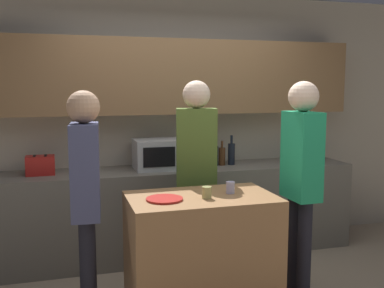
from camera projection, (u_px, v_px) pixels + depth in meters
name	position (u px, v px, depth m)	size (l,w,h in m)	color
back_wall	(175.00, 105.00, 4.75)	(6.40, 0.40, 2.70)	#B2A893
back_counter	(182.00, 211.00, 4.63)	(3.60, 0.62, 0.90)	#6B665B
kitchen_island	(201.00, 258.00, 3.32)	(1.07, 0.65, 0.94)	#996B42
microwave	(160.00, 154.00, 4.51)	(0.52, 0.39, 0.30)	#B7BABC
toaster	(40.00, 165.00, 4.21)	(0.26, 0.16, 0.18)	#B21E19
potted_plant	(317.00, 143.00, 5.00)	(0.14, 0.14, 0.39)	brown
bottle_0	(204.00, 154.00, 4.73)	(0.08, 0.08, 0.30)	silver
bottle_1	(215.00, 155.00, 4.69)	(0.07, 0.07, 0.29)	black
bottle_2	(222.00, 156.00, 4.72)	(0.07, 0.07, 0.26)	#472814
bottle_3	(231.00, 153.00, 4.75)	(0.07, 0.07, 0.31)	black
plate_on_island	(164.00, 199.00, 3.14)	(0.26, 0.26, 0.01)	red
cup_0	(230.00, 188.00, 3.33)	(0.06, 0.06, 0.09)	#B4B5E2
cup_1	(207.00, 193.00, 3.18)	(0.07, 0.07, 0.09)	tan
person_left	(86.00, 190.00, 3.10)	(0.22, 0.36, 1.70)	black
person_center	(301.00, 173.00, 3.48)	(0.23, 0.34, 1.77)	black
person_right	(196.00, 164.00, 3.84)	(0.37, 0.26, 1.78)	black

